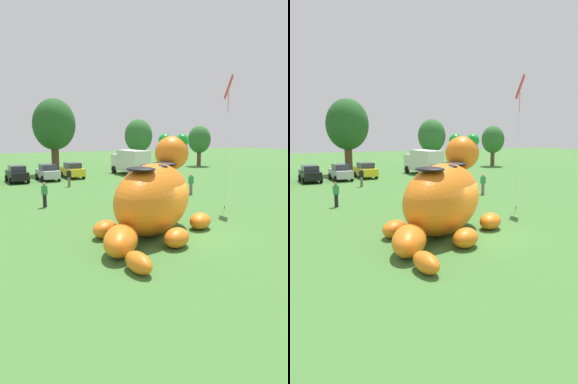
% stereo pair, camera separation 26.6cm
% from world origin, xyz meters
% --- Properties ---
extents(ground_plane, '(160.00, 160.00, 0.00)m').
position_xyz_m(ground_plane, '(0.00, 0.00, 0.00)').
color(ground_plane, '#427533').
extents(giant_inflatable_creature, '(7.67, 8.62, 4.97)m').
position_xyz_m(giant_inflatable_creature, '(-1.47, 1.18, 1.82)').
color(giant_inflatable_creature, orange).
rests_on(giant_inflatable_creature, ground).
extents(car_black, '(1.95, 4.10, 1.72)m').
position_xyz_m(car_black, '(-4.17, 24.38, 0.86)').
color(car_black, black).
rests_on(car_black, ground).
extents(car_silver, '(1.97, 4.12, 1.72)m').
position_xyz_m(car_silver, '(-1.03, 24.42, 0.86)').
color(car_silver, '#B7BABF').
rests_on(car_silver, ground).
extents(car_yellow, '(1.94, 4.10, 1.72)m').
position_xyz_m(car_yellow, '(1.91, 25.15, 0.86)').
color(car_yellow, yellow).
rests_on(car_yellow, ground).
extents(box_truck, '(2.56, 6.48, 2.95)m').
position_xyz_m(box_truck, '(9.03, 24.89, 1.60)').
color(box_truck, silver).
rests_on(box_truck, ground).
extents(tree_mid_left, '(5.10, 5.10, 9.06)m').
position_xyz_m(tree_mid_left, '(1.32, 29.97, 5.93)').
color(tree_mid_left, brown).
rests_on(tree_mid_left, ground).
extents(tree_centre_left, '(3.88, 3.88, 6.89)m').
position_xyz_m(tree_centre_left, '(13.63, 31.58, 4.51)').
color(tree_centre_left, brown).
rests_on(tree_centre_left, ground).
extents(tree_centre, '(3.41, 3.41, 6.05)m').
position_xyz_m(tree_centre, '(23.32, 30.34, 3.95)').
color(tree_centre, brown).
rests_on(tree_centre, ground).
extents(spectator_mid_field, '(0.38, 0.26, 1.71)m').
position_xyz_m(spectator_mid_field, '(-0.44, 18.77, 0.85)').
color(spectator_mid_field, '#726656').
rests_on(spectator_mid_field, ground).
extents(spectator_by_cars, '(0.38, 0.26, 1.71)m').
position_xyz_m(spectator_by_cars, '(-4.73, 10.32, 0.85)').
color(spectator_by_cars, black).
rests_on(spectator_by_cars, ground).
extents(spectator_far_side, '(0.38, 0.26, 1.71)m').
position_xyz_m(spectator_far_side, '(7.13, 9.92, 0.85)').
color(spectator_far_side, '#726656').
rests_on(spectator_far_side, ground).
extents(tethered_flying_kite, '(1.13, 1.13, 8.61)m').
position_xyz_m(tethered_flying_kite, '(5.76, 4.19, 7.75)').
color(tethered_flying_kite, brown).
rests_on(tethered_flying_kite, ground).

